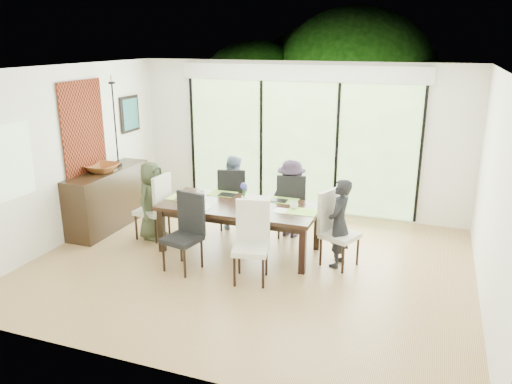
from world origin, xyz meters
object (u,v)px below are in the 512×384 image
(chair_near_left, at_px, (182,233))
(chair_near_right, at_px, (251,243))
(chair_right_end, at_px, (340,230))
(laptop, at_px, (185,200))
(table_top, at_px, (240,206))
(chair_far_right, at_px, (291,204))
(vase, at_px, (244,200))
(bowl, at_px, (102,168))
(cup_c, at_px, (294,205))
(person_right_end, at_px, (339,223))
(person_left_end, at_px, (152,200))
(person_far_right, at_px, (291,199))
(cup_a, at_px, (201,194))
(chair_far_left, at_px, (234,197))
(chair_left_end, at_px, (152,206))
(cup_b, at_px, (247,205))
(person_far_left, at_px, (233,192))
(sideboard, at_px, (109,199))

(chair_near_left, xyz_separation_m, chair_near_right, (1.00, 0.00, 0.00))
(chair_right_end, height_order, laptop, chair_right_end)
(table_top, relative_size, chair_far_right, 2.18)
(vase, relative_size, bowl, 0.22)
(cup_c, bearing_deg, chair_far_right, 108.43)
(bowl, bearing_deg, person_right_end, -1.33)
(person_left_end, relative_size, person_far_right, 1.00)
(cup_a, height_order, cup_c, same)
(bowl, bearing_deg, chair_far_left, 20.80)
(chair_near_right, distance_m, bowl, 3.14)
(chair_left_end, relative_size, laptop, 3.33)
(table_top, bearing_deg, person_far_right, 56.47)
(chair_right_end, bearing_deg, cup_a, 108.96)
(bowl, bearing_deg, person_left_end, -5.40)
(chair_left_end, xyz_separation_m, cup_b, (1.65, -0.10, 0.24))
(person_left_end, bearing_deg, chair_far_right, -61.93)
(table_top, height_order, bowl, bowl)
(vase, bearing_deg, chair_near_left, -120.87)
(cup_b, height_order, cup_c, cup_c)
(chair_far_right, relative_size, cup_b, 11.00)
(laptop, distance_m, cup_c, 1.66)
(chair_left_end, xyz_separation_m, bowl, (-0.95, 0.09, 0.51))
(chair_far_right, distance_m, chair_near_left, 2.02)
(chair_far_right, xyz_separation_m, person_right_end, (0.93, -0.85, 0.09))
(table_top, bearing_deg, chair_right_end, 0.00)
(chair_right_end, xyz_separation_m, person_far_right, (-0.95, 0.83, 0.09))
(person_right_end, bearing_deg, person_far_right, -124.49)
(table_top, distance_m, chair_left_end, 1.51)
(vase, height_order, cup_c, vase)
(table_top, relative_size, chair_near_left, 2.18)
(person_far_left, height_order, person_far_right, same)
(cup_a, relative_size, bowl, 0.23)
(chair_left_end, xyz_separation_m, person_far_left, (1.05, 0.83, 0.09))
(person_right_end, bearing_deg, chair_far_right, -125.17)
(person_right_end, distance_m, cup_c, 0.70)
(chair_far_left, bearing_deg, person_far_left, 75.60)
(person_far_left, distance_m, cup_b, 1.12)
(chair_far_right, distance_m, person_left_end, 2.20)
(table_top, relative_size, person_far_right, 1.86)
(cup_a, xyz_separation_m, cup_b, (0.85, -0.25, -0.00))
(chair_near_right, distance_m, vase, 1.05)
(chair_right_end, relative_size, person_far_right, 0.85)
(vase, bearing_deg, chair_near_right, -63.94)
(laptop, height_order, cup_c, cup_c)
(chair_right_end, bearing_deg, sideboard, 110.08)
(chair_near_left, bearing_deg, table_top, 71.95)
(person_left_end, bearing_deg, cup_b, -88.16)
(chair_right_end, relative_size, chair_near_right, 1.00)
(chair_far_left, bearing_deg, laptop, 52.77)
(chair_left_end, xyz_separation_m, chair_far_left, (1.05, 0.85, 0.00))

